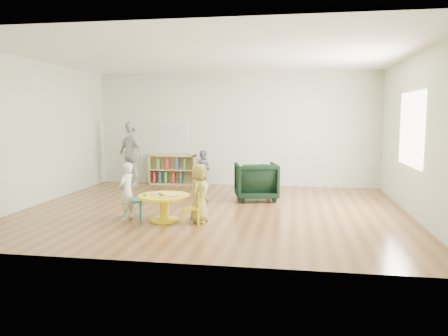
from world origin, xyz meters
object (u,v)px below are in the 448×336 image
Objects in this scene: child_left at (127,191)px; kid_chair_left at (130,199)px; kid_chair_right at (193,206)px; activity_table at (164,203)px; armchair at (256,181)px; child_right at (199,193)px; bookshelf at (172,170)px; toddler at (203,168)px; adult_caretaker at (131,154)px.

kid_chair_left is at bearing -175.20° from child_left.
kid_chair_left is 0.63× the size of child_left.
activity_table is at bearing 64.37° from kid_chair_right.
armchair is 2.20m from child_right.
bookshelf is 0.90m from toddler.
child_left is 1.07× the size of toddler.
adult_caretaker is (-1.21, 3.34, 0.32)m from child_left.
kid_chair_left reaches higher than kid_chair_right.
armchair is at bearing -11.27° from child_right.
kid_chair_right is 0.44× the size of bookshelf.
activity_table is 0.96× the size of toddler.
bookshelf is (-1.49, 3.95, 0.09)m from kid_chair_right.
toddler reaches higher than kid_chair_right.
armchair is (0.82, 2.17, 0.11)m from kid_chair_right.
adult_caretaker is at bearing 20.56° from kid_chair_right.
child_left reaches higher than activity_table.
activity_table is 0.90× the size of child_left.
toddler is (-1.45, 1.51, 0.06)m from armchair.
kid_chair_right is at bearing 97.20° from child_left.
bookshelf is at bearing 167.42° from kid_chair_left.
kid_chair_right is at bearing 62.41° from kid_chair_left.
child_left is (-0.01, -0.11, 0.16)m from kid_chair_left.
kid_chair_right is 0.33× the size of adult_caretaker.
child_left is (-0.64, -0.02, 0.18)m from activity_table.
child_right is at bearing 57.00° from armchair.
activity_table is 3.96m from bookshelf.
kid_chair_left is 2.78m from armchair.
activity_table is 1.01× the size of armchair.
armchair is at bearing 57.02° from activity_table.
activity_table is at bearing 63.81° from kid_chair_left.
activity_table is at bearing 43.84° from armchair.
child_right reaches higher than kid_chair_left.
bookshelf reaches higher than kid_chair_right.
kid_chair_left is (-0.62, 0.09, 0.03)m from activity_table.
adult_caretaker is at bearing 119.14° from activity_table.
bookshelf is (-0.34, 3.75, 0.04)m from kid_chair_left.
activity_table is 0.62m from child_right.
armchair is 0.89× the size of child_left.
child_right is (0.59, -0.00, 0.18)m from activity_table.
kid_chair_left is 1.16m from kid_chair_right.
armchair is 0.53× the size of adult_caretaker.
adult_caretaker is at bearing -34.61° from armchair.
adult_caretaker is (-0.88, -0.53, 0.44)m from bookshelf.
kid_chair_right is 2.32m from armchair.
child_left reaches higher than kid_chair_left.
toddler reaches higher than bookshelf.
kid_chair_right is 0.24m from child_right.
toddler is at bearing 19.62° from child_right.
kid_chair_left is 0.38× the size of adult_caretaker.
child_left reaches higher than armchair.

